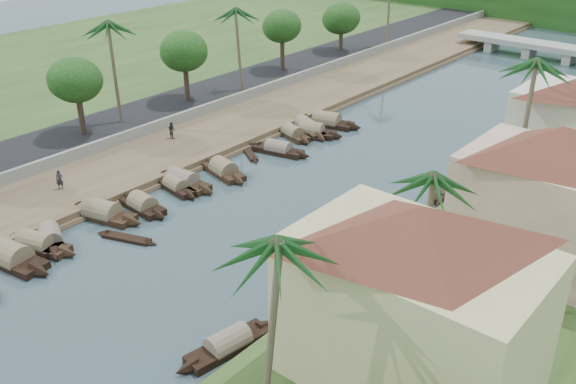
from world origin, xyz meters
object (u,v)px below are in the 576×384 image
Objects in this scene: building_near at (413,297)px; person_near at (60,180)px; sampan_1 at (10,258)px; bridge at (550,49)px.

person_near is (-34.66, 1.56, -4.72)m from building_near.
bridge is at bearing 74.53° from sampan_1.
sampan_1 is 10.50m from person_near.
bridge is 76.54m from building_near.
bridge is 74.11m from person_near.
sampan_1 is 4.92× the size of person_near.
bridge is 3.29× the size of sampan_1.
person_near reaches higher than sampan_1.
building_near is 8.58× the size of person_near.
sampan_1 is at bearing -96.00° from person_near.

